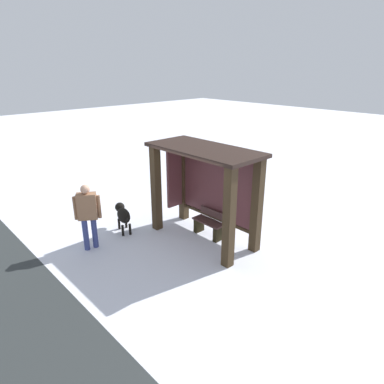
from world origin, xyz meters
TOP-DOWN VIEW (x-y plane):
  - ground_plane at (0.00, 0.00)m, footprint 60.00×60.00m
  - bus_shelter at (-0.08, 0.16)m, footprint 3.07×1.42m
  - bench_left_inside at (0.00, 0.24)m, footprint 0.95×0.37m
  - person_walking at (-1.61, -2.47)m, footprint 0.48×0.60m
  - dog at (-1.89, -1.31)m, footprint 1.09×0.57m

SIDE VIEW (x-z plane):
  - ground_plane at x=0.00m, z-range 0.00..0.00m
  - bench_left_inside at x=0.00m, z-range -0.04..0.70m
  - dog at x=-1.89m, z-range 0.14..0.86m
  - person_walking at x=-1.61m, z-range 0.16..1.91m
  - bus_shelter at x=-0.08m, z-range 0.40..2.94m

